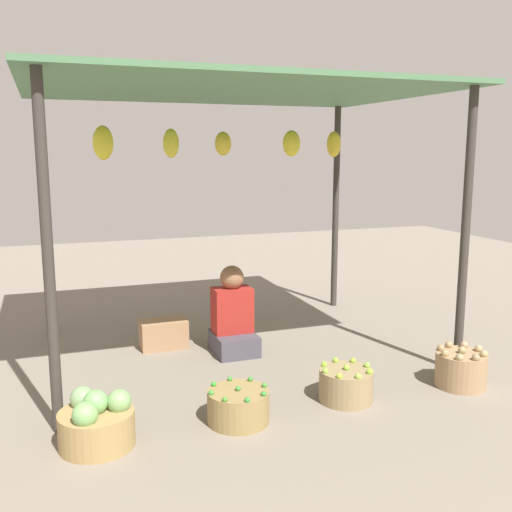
% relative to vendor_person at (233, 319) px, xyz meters
% --- Properties ---
extents(ground_plane, '(14.00, 14.00, 0.00)m').
position_rel_vendor_person_xyz_m(ground_plane, '(0.04, 0.04, -0.30)').
color(ground_plane, gray).
extents(market_stall_structure, '(3.39, 2.49, 2.29)m').
position_rel_vendor_person_xyz_m(market_stall_structure, '(0.03, 0.05, 1.82)').
color(market_stall_structure, '#38332D').
rests_on(market_stall_structure, ground).
extents(vendor_person, '(0.36, 0.44, 0.78)m').
position_rel_vendor_person_xyz_m(vendor_person, '(0.00, 0.00, 0.00)').
color(vendor_person, '#45414B').
rests_on(vendor_person, ground).
extents(basket_cabbages, '(0.46, 0.46, 0.36)m').
position_rel_vendor_person_xyz_m(basket_cabbages, '(-1.29, -1.34, -0.15)').
color(basket_cabbages, '#A0834E').
rests_on(basket_cabbages, ground).
extents(basket_green_chilies, '(0.41, 0.41, 0.25)m').
position_rel_vendor_person_xyz_m(basket_green_chilies, '(-0.38, -1.32, -0.19)').
color(basket_green_chilies, olive).
rests_on(basket_green_chilies, ground).
extents(basket_limes, '(0.39, 0.39, 0.27)m').
position_rel_vendor_person_xyz_m(basket_limes, '(0.45, -1.26, -0.18)').
color(basket_limes, '#8F7A53').
rests_on(basket_limes, ground).
extents(basket_potatoes, '(0.38, 0.38, 0.31)m').
position_rel_vendor_person_xyz_m(basket_potatoes, '(1.40, -1.32, -0.16)').
color(basket_potatoes, '#9B7C57').
rests_on(basket_potatoes, ground).
extents(wooden_crate_near_vendor, '(0.42, 0.25, 0.25)m').
position_rel_vendor_person_xyz_m(wooden_crate_near_vendor, '(-0.56, 0.33, -0.17)').
color(wooden_crate_near_vendor, '#9D7551').
rests_on(wooden_crate_near_vendor, ground).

